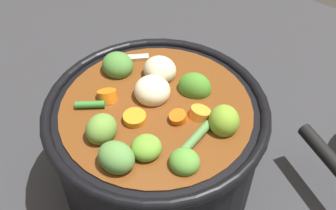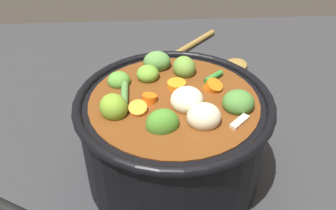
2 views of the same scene
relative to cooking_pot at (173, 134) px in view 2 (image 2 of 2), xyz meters
The scene contains 3 objects.
ground_plane 0.07m from the cooking_pot, 71.62° to the right, with size 1.10×1.10×0.00m, color #2D2D30.
cooking_pot is the anchor object (origin of this frame).
wooden_spoon 0.35m from the cooking_pot, 70.84° to the left, with size 0.22×0.22×0.01m.
Camera 2 is at (-0.03, -0.37, 0.40)m, focal length 38.87 mm.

